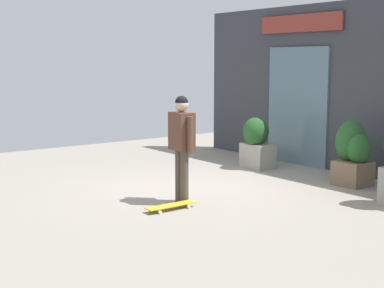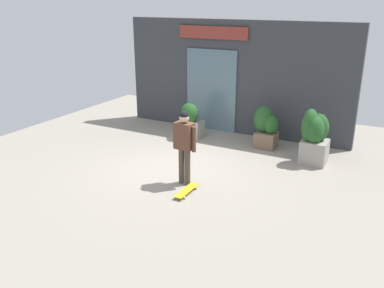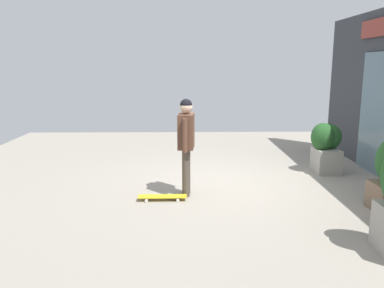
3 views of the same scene
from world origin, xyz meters
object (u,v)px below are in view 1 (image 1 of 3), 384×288
Objects in this scene: skateboard at (171,206)px; planter_box_mid at (353,152)px; planter_box_left at (256,140)px; skateboarder at (182,138)px.

skateboard is 3.69m from planter_box_mid.
planter_box_mid reaches higher than skateboard.
skateboard is 0.77× the size of planter_box_left.
planter_box_left is at bearing -148.55° from skateboarder.
planter_box_left reaches higher than skateboard.
planter_box_left is at bearing -173.54° from planter_box_mid.
planter_box_mid is (2.25, 0.25, 0.01)m from planter_box_left.
planter_box_mid reaches higher than planter_box_left.
skateboarder is at bearing -146.24° from skateboard.
skateboarder is 3.34m from planter_box_mid.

